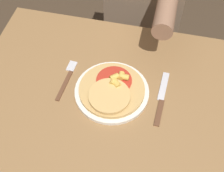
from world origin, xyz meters
name	(u,v)px	position (x,y,z in m)	size (l,w,h in m)	color
dining_table	(109,123)	(0.00, 0.00, 0.61)	(0.97, 0.76, 0.75)	olive
plate	(112,92)	(0.00, 0.04, 0.75)	(0.25, 0.25, 0.01)	silver
pizza	(112,90)	(0.00, 0.04, 0.77)	(0.22, 0.22, 0.04)	tan
fork	(67,77)	(-0.17, 0.07, 0.75)	(0.03, 0.18, 0.00)	brown
knife	(161,99)	(0.17, 0.05, 0.75)	(0.03, 0.22, 0.00)	brown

